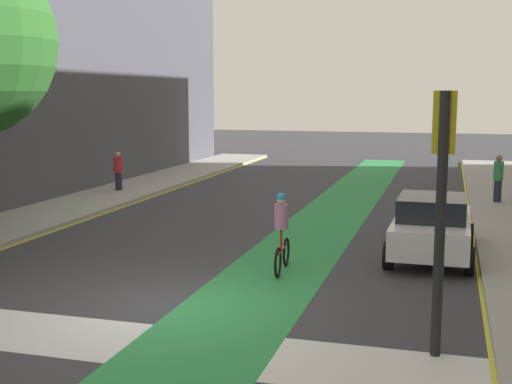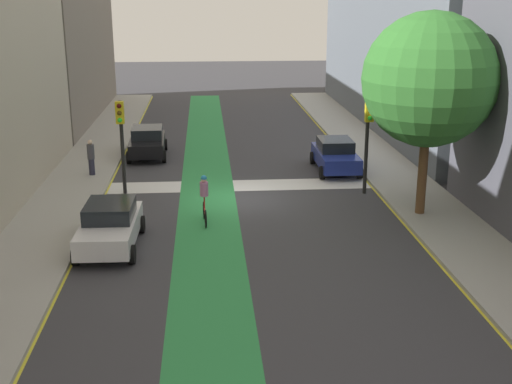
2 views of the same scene
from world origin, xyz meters
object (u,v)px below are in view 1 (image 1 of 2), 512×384
at_px(car_white_right_far, 432,226).
at_px(traffic_signal_near_right, 442,172).
at_px(pedestrian_sidewalk_right_a, 498,178).
at_px(pedestrian_sidewalk_left_a, 118,171).
at_px(cyclist_in_lane, 282,231).

bearing_deg(car_white_right_far, traffic_signal_near_right, -87.83).
xyz_separation_m(car_white_right_far, pedestrian_sidewalk_right_a, (2.08, 8.70, 0.22)).
relative_size(traffic_signal_near_right, car_white_right_far, 0.97).
height_order(car_white_right_far, pedestrian_sidewalk_left_a, pedestrian_sidewalk_left_a).
xyz_separation_m(cyclist_in_lane, pedestrian_sidewalk_right_a, (5.34, 11.08, 0.05)).
height_order(cyclist_in_lane, pedestrian_sidewalk_left_a, cyclist_in_lane).
height_order(car_white_right_far, pedestrian_sidewalk_right_a, pedestrian_sidewalk_right_a).
bearing_deg(cyclist_in_lane, pedestrian_sidewalk_right_a, 64.28).
bearing_deg(car_white_right_far, pedestrian_sidewalk_left_a, 148.63).
height_order(traffic_signal_near_right, car_white_right_far, traffic_signal_near_right).
bearing_deg(cyclist_in_lane, car_white_right_far, 36.15).
distance_m(pedestrian_sidewalk_right_a, pedestrian_sidewalk_left_a, 14.68).
relative_size(car_white_right_far, pedestrian_sidewalk_right_a, 2.48).
height_order(traffic_signal_near_right, cyclist_in_lane, traffic_signal_near_right).
height_order(car_white_right_far, cyclist_in_lane, cyclist_in_lane).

